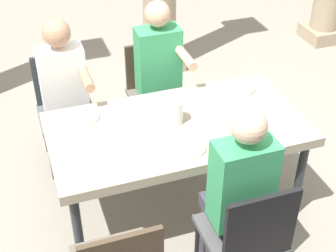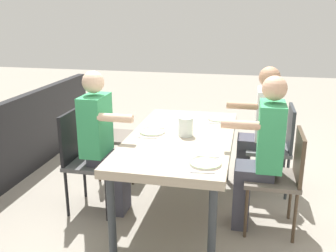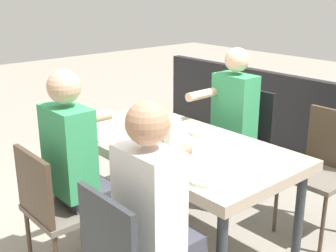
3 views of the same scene
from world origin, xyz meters
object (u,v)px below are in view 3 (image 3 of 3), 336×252
object	(u,v)px
chair_west_south	(323,164)
water_pitcher	(172,133)
dining_table	(175,150)
diner_man_white	(79,168)
chair_mid_north	(56,204)
plate_0	(208,178)
plate_1	(205,132)
plate_2	(93,128)
chair_mid_south	(243,137)
diner_woman_green	(228,124)
diner_guest_third	(159,216)

from	to	relation	value
chair_west_south	water_pitcher	world-z (taller)	chair_west_south
dining_table	diner_man_white	bearing A→B (deg)	80.69
chair_mid_north	plate_0	world-z (taller)	chair_mid_north
plate_0	water_pitcher	distance (m)	0.63
plate_1	plate_2	bearing A→B (deg)	41.62
diner_man_white	plate_0	size ratio (longest dim) A/B	5.66
plate_0	chair_mid_south	bearing A→B (deg)	-58.97
dining_table	diner_woman_green	distance (m)	0.69
diner_woman_green	diner_man_white	size ratio (longest dim) A/B	0.99
diner_woman_green	diner_man_white	distance (m)	1.37
chair_west_south	plate_0	size ratio (longest dim) A/B	3.93
diner_woman_green	plate_0	distance (m)	1.20
diner_man_white	water_pitcher	size ratio (longest dim) A/B	8.01
diner_man_white	dining_table	bearing A→B (deg)	-99.31
chair_west_south	chair_mid_south	xyz separation A→B (m)	(0.75, -0.00, 0.00)
diner_guest_third	plate_2	world-z (taller)	diner_guest_third
chair_mid_south	diner_man_white	bearing A→B (deg)	89.89
diner_woman_green	diner_guest_third	xyz separation A→B (m)	(-0.75, 1.37, -0.01)
chair_mid_north	diner_man_white	bearing A→B (deg)	-89.04
chair_mid_south	diner_woman_green	world-z (taller)	diner_woman_green
chair_west_south	diner_woman_green	world-z (taller)	diner_woman_green
chair_mid_north	plate_1	distance (m)	1.17
chair_mid_south	diner_woman_green	distance (m)	0.25
dining_table	water_pitcher	bearing A→B (deg)	107.38
chair_west_south	diner_man_white	xyz separation A→B (m)	(0.75, 1.56, 0.17)
plate_1	dining_table	bearing A→B (deg)	84.51
chair_west_south	plate_2	distance (m)	1.71
chair_mid_north	diner_guest_third	bearing A→B (deg)	-166.30
dining_table	diner_man_white	xyz separation A→B (m)	(0.11, 0.69, 0.02)
chair_mid_south	chair_west_south	bearing A→B (deg)	179.80
chair_mid_south	plate_0	distance (m)	1.37
diner_woman_green	water_pitcher	bearing A→B (deg)	99.89
chair_mid_south	water_pitcher	distance (m)	0.96
chair_west_south	plate_2	world-z (taller)	chair_west_south
chair_mid_north	plate_2	xyz separation A→B (m)	(0.49, -0.58, 0.24)
chair_mid_north	chair_mid_south	size ratio (longest dim) A/B	0.93
diner_woman_green	diner_guest_third	size ratio (longest dim) A/B	1.02
chair_west_south	diner_guest_third	world-z (taller)	diner_guest_third
dining_table	plate_0	bearing A→B (deg)	153.97
diner_guest_third	plate_1	bearing A→B (deg)	-57.20
plate_0	water_pitcher	size ratio (longest dim) A/B	1.41
chair_mid_south	water_pitcher	world-z (taller)	chair_mid_south
diner_man_white	plate_2	size ratio (longest dim) A/B	5.77
plate_1	water_pitcher	size ratio (longest dim) A/B	1.37
chair_west_south	plate_1	size ratio (longest dim) A/B	4.05
diner_woman_green	plate_1	size ratio (longest dim) A/B	5.78
plate_0	plate_1	size ratio (longest dim) A/B	1.03
chair_mid_south	plate_2	size ratio (longest dim) A/B	4.09
plate_1	water_pitcher	bearing A→B (deg)	87.60
diner_woman_green	chair_west_south	bearing A→B (deg)	-166.04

